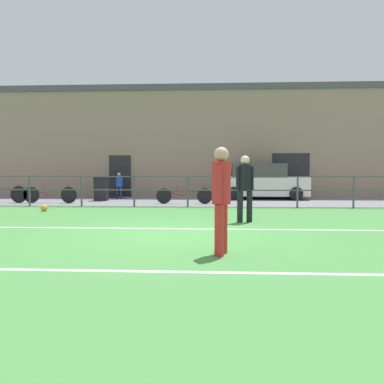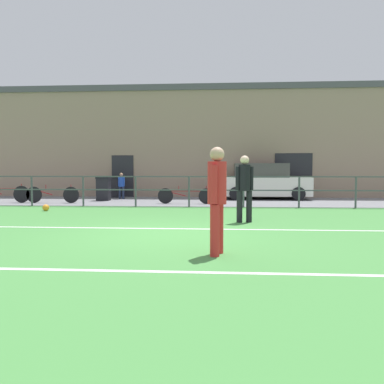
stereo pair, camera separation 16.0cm
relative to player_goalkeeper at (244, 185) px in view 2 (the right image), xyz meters
name	(u,v)px [view 2 (the right image)]	position (x,y,z in m)	size (l,w,h in m)	color
ground	(167,235)	(-1.77, -1.97, -1.02)	(60.00, 44.00, 0.04)	#478C42
field_line_touchline	(172,229)	(-1.77, -1.23, -0.99)	(36.00, 0.11, 0.00)	white
field_line_hash	(137,271)	(-1.77, -5.04, -0.99)	(36.00, 0.11, 0.00)	white
pavement_strip	(194,201)	(-1.77, 6.53, -0.99)	(48.00, 5.00, 0.02)	slate
perimeter_fence	(189,187)	(-1.77, 4.03, -0.25)	(36.07, 0.07, 1.15)	#474C51
clubhouse_facade	(198,143)	(-1.77, 10.23, 1.82)	(28.00, 2.56, 5.60)	gray
player_goalkeeper	(244,185)	(0.00, 0.00, 0.00)	(0.47, 0.31, 1.75)	black
player_striker	(217,194)	(-0.70, -3.93, 0.00)	(0.31, 0.47, 1.75)	red
soccer_ball_spare	(46,208)	(-6.46, 2.36, -0.88)	(0.22, 0.22, 0.22)	orange
spectator_child	(121,184)	(-5.21, 7.54, -0.28)	(0.33, 0.21, 1.22)	#232D4C
parked_car_red	(264,182)	(1.41, 7.97, -0.20)	(4.04, 1.82, 1.65)	silver
bicycle_parked_0	(52,194)	(-7.50, 5.23, -0.63)	(2.23, 0.04, 0.76)	black
bicycle_parked_1	(2,194)	(-9.65, 5.23, -0.61)	(2.37, 0.04, 0.79)	black
bicycle_parked_2	(186,196)	(-2.00, 5.23, -0.65)	(2.27, 0.04, 0.72)	black
trash_bin_0	(113,187)	(-5.87, 8.42, -0.47)	(0.65, 0.55, 1.00)	black
trash_bin_1	(104,189)	(-5.76, 6.57, -0.45)	(0.58, 0.49, 1.04)	black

